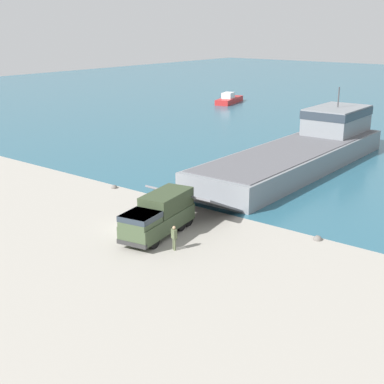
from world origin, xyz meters
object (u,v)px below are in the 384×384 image
at_px(soldier_on_ramp, 174,236).
at_px(moored_boat_a, 229,99).
at_px(landing_craft, 306,148).
at_px(military_truck, 159,215).

height_order(soldier_on_ramp, moored_boat_a, moored_boat_a).
distance_m(landing_craft, military_truck, 25.69).
distance_m(soldier_on_ramp, moored_boat_a, 72.88).
bearing_deg(soldier_on_ramp, moored_boat_a, -129.57).
relative_size(landing_craft, military_truck, 4.83).
bearing_deg(military_truck, moored_boat_a, -159.59).
bearing_deg(landing_craft, moored_boat_a, 133.74).
xyz_separation_m(soldier_on_ramp, moored_boat_a, (-38.17, 62.08, -0.31)).
height_order(landing_craft, moored_boat_a, landing_craft).
relative_size(landing_craft, moored_boat_a, 3.80).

